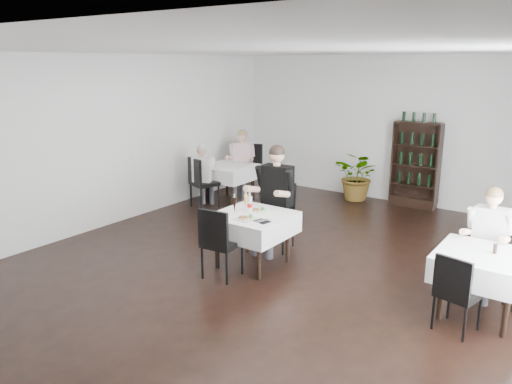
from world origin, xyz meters
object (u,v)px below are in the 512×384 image
potted_tree (359,176)px  diner_main (274,191)px  main_table (253,224)px  wine_shelf (415,166)px

potted_tree → diner_main: bearing=-87.6°
diner_main → potted_tree: bearing=92.4°
main_table → diner_main: bearing=96.3°
main_table → potted_tree: 4.14m
wine_shelf → main_table: 4.41m
main_table → potted_tree: (-0.22, 4.13, -0.10)m
potted_tree → diner_main: size_ratio=0.63×
diner_main → wine_shelf: bearing=75.1°
wine_shelf → main_table: wine_shelf is taller
potted_tree → main_table: bearing=-87.0°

